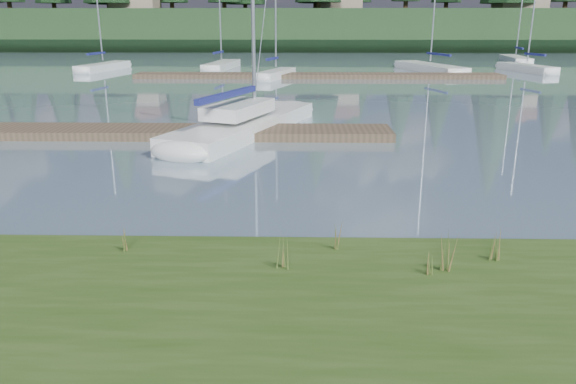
{
  "coord_description": "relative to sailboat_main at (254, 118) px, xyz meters",
  "views": [
    {
      "loc": [
        0.78,
        -10.67,
        4.01
      ],
      "look_at": [
        0.55,
        -0.5,
        0.87
      ],
      "focal_mm": 35.0,
      "sensor_mm": 36.0,
      "label": 1
    }
  ],
  "objects": [
    {
      "name": "sailboat_main",
      "position": [
        0.0,
        0.0,
        0.0
      ],
      "size": [
        5.43,
        10.18,
        14.44
      ],
      "rotation": [
        0.0,
        0.0,
        1.21
      ],
      "color": "white",
      "rests_on": "ground"
    },
    {
      "name": "weed_2",
      "position": [
        3.99,
        -13.18,
        0.26
      ],
      "size": [
        0.17,
        0.14,
        0.78
      ],
      "color": "#475B23",
      "rests_on": "bank"
    },
    {
      "name": "sailboat_bg_1",
      "position": [
        -4.82,
        27.76,
        -0.09
      ],
      "size": [
        2.54,
        8.16,
        11.97
      ],
      "rotation": [
        0.0,
        0.0,
        1.45
      ],
      "color": "white",
      "rests_on": "ground"
    },
    {
      "name": "mud_lip",
      "position": [
        0.98,
        -11.96,
        -0.35
      ],
      "size": [
        60.0,
        0.5,
        0.14
      ],
      "primitive_type": "cube",
      "color": "#33281C",
      "rests_on": "ground"
    },
    {
      "name": "sailboat_bg_4",
      "position": [
        19.52,
        25.34,
        -0.09
      ],
      "size": [
        3.07,
        7.06,
        10.36
      ],
      "rotation": [
        0.0,
        0.0,
        1.83
      ],
      "color": "white",
      "rests_on": "ground"
    },
    {
      "name": "weed_5",
      "position": [
        4.83,
        -12.76,
        0.17
      ],
      "size": [
        0.17,
        0.14,
        0.57
      ],
      "color": "#475B23",
      "rests_on": "bank"
    },
    {
      "name": "weed_1",
      "position": [
        2.37,
        -12.4,
        0.15
      ],
      "size": [
        0.17,
        0.14,
        0.52
      ],
      "color": "#475B23",
      "rests_on": "bank"
    },
    {
      "name": "sailboat_bg_2",
      "position": [
        0.16,
        19.76,
        -0.08
      ],
      "size": [
        2.95,
        6.09,
        9.26
      ],
      "rotation": [
        0.0,
        0.0,
        1.26
      ],
      "color": "white",
      "rests_on": "ground"
    },
    {
      "name": "ground",
      "position": [
        0.98,
        19.64,
        -0.42
      ],
      "size": [
        200.0,
        200.0,
        0.0
      ],
      "primitive_type": "plane",
      "color": "#7790A3",
      "rests_on": "ground"
    },
    {
      "name": "sailboat_bg_0",
      "position": [
        -14.24,
        25.97,
        -0.1
      ],
      "size": [
        2.84,
        7.54,
        10.79
      ],
      "rotation": [
        0.0,
        0.0,
        1.38
      ],
      "color": "white",
      "rests_on": "ground"
    },
    {
      "name": "weed_3",
      "position": [
        -1.1,
        -12.54,
        0.14
      ],
      "size": [
        0.17,
        0.14,
        0.49
      ],
      "color": "#475B23",
      "rests_on": "bank"
    },
    {
      "name": "sailboat_bg_3",
      "position": [
        11.86,
        25.93,
        -0.1
      ],
      "size": [
        4.73,
        9.9,
        14.15
      ],
      "rotation": [
        0.0,
        0.0,
        1.87
      ],
      "color": "white",
      "rests_on": "ground"
    },
    {
      "name": "dock_near",
      "position": [
        -3.02,
        -1.36,
        -0.27
      ],
      "size": [
        16.0,
        2.0,
        0.3
      ],
      "primitive_type": "cube",
      "color": "#4C3D2C",
      "rests_on": "ground"
    },
    {
      "name": "weed_4",
      "position": [
        3.66,
        -13.28,
        0.08
      ],
      "size": [
        0.17,
        0.14,
        0.36
      ],
      "color": "#475B23",
      "rests_on": "bank"
    },
    {
      "name": "ridge",
      "position": [
        0.98,
        62.64,
        2.08
      ],
      "size": [
        200.0,
        20.0,
        5.0
      ],
      "primitive_type": "cube",
      "color": "#193117",
      "rests_on": "ground"
    },
    {
      "name": "sailboat_bg_5",
      "position": [
        22.57,
        35.63,
        -0.1
      ],
      "size": [
        2.51,
        8.12,
        11.42
      ],
      "rotation": [
        0.0,
        0.0,
        1.45
      ],
      "color": "white",
      "rests_on": "ground"
    },
    {
      "name": "dock_far",
      "position": [
        2.98,
        19.64,
        -0.27
      ],
      "size": [
        26.0,
        2.2,
        0.3
      ],
      "primitive_type": "cube",
      "color": "#4C3D2C",
      "rests_on": "ground"
    },
    {
      "name": "weed_0",
      "position": [
        1.51,
        -13.13,
        0.17
      ],
      "size": [
        0.17,
        0.14,
        0.56
      ],
      "color": "#475B23",
      "rests_on": "bank"
    }
  ]
}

